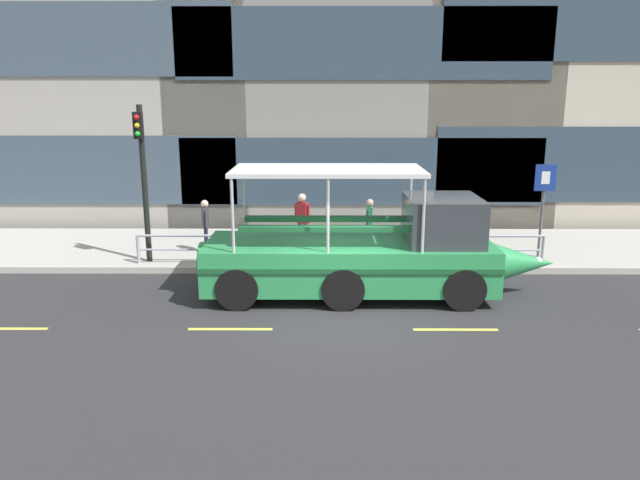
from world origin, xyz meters
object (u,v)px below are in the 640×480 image
(parking_sign, at_px, (544,195))
(pedestrian_mid_right, at_px, (302,217))
(traffic_light_pole, at_px, (143,169))
(pedestrian_mid_left, at_px, (370,220))
(pedestrian_near_bow, at_px, (447,224))
(duck_tour_boat, at_px, (370,254))
(pedestrian_near_stern, at_px, (205,221))

(parking_sign, height_order, pedestrian_mid_right, parking_sign)
(traffic_light_pole, height_order, pedestrian_mid_left, traffic_light_pole)
(traffic_light_pole, bearing_deg, pedestrian_near_bow, 2.93)
(duck_tour_boat, distance_m, pedestrian_near_bow, 3.71)
(parking_sign, distance_m, duck_tour_boat, 6.09)
(pedestrian_near_bow, xyz_separation_m, pedestrian_mid_left, (-2.18, 0.83, -0.04))
(pedestrian_near_stern, bearing_deg, pedestrian_mid_left, 1.84)
(duck_tour_boat, distance_m, pedestrian_mid_right, 4.01)
(traffic_light_pole, distance_m, pedestrian_near_stern, 2.49)
(parking_sign, height_order, duck_tour_boat, duck_tour_boat)
(duck_tour_boat, xyz_separation_m, pedestrian_mid_left, (0.27, 3.61, 0.10))
(duck_tour_boat, bearing_deg, pedestrian_mid_left, 85.77)
(pedestrian_near_stern, bearing_deg, traffic_light_pole, -142.66)
(traffic_light_pole, xyz_separation_m, pedestrian_mid_left, (6.42, 1.27, -1.69))
(pedestrian_mid_left, xyz_separation_m, pedestrian_near_stern, (-4.97, -0.16, -0.01))
(parking_sign, distance_m, pedestrian_mid_left, 5.09)
(pedestrian_mid_left, bearing_deg, traffic_light_pole, -168.84)
(pedestrian_near_bow, bearing_deg, pedestrian_mid_right, 169.29)
(pedestrian_near_bow, bearing_deg, traffic_light_pole, -177.07)
(pedestrian_mid_left, distance_m, pedestrian_near_stern, 4.97)
(traffic_light_pole, bearing_deg, parking_sign, 3.04)
(pedestrian_near_stern, bearing_deg, pedestrian_mid_right, 2.62)
(traffic_light_pole, height_order, parking_sign, traffic_light_pole)
(pedestrian_mid_right, bearing_deg, duck_tour_boat, -63.55)
(pedestrian_mid_right, bearing_deg, traffic_light_pole, -164.15)
(parking_sign, distance_m, pedestrian_near_bow, 2.92)
(traffic_light_pole, xyz_separation_m, parking_sign, (11.39, 0.61, -0.81))
(parking_sign, bearing_deg, duck_tour_boat, -150.64)
(parking_sign, bearing_deg, pedestrian_near_stern, 177.11)
(pedestrian_near_bow, height_order, pedestrian_near_stern, pedestrian_near_bow)
(duck_tour_boat, bearing_deg, pedestrian_mid_right, 116.45)
(parking_sign, xyz_separation_m, pedestrian_near_bow, (-2.79, -0.16, -0.85))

